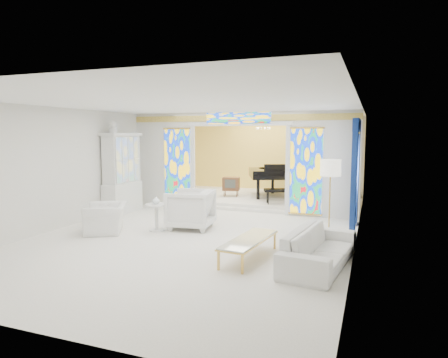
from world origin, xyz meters
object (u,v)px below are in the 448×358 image
at_px(armchair_right, 191,209).
at_px(grand_piano, 276,173).
at_px(tv_console, 231,184).
at_px(sofa, 319,248).
at_px(china_cabinet, 122,174).
at_px(armchair_left, 106,218).
at_px(coffee_table, 249,240).

bearing_deg(armchair_right, grand_piano, 160.53).
height_order(armchair_right, tv_console, armchair_right).
bearing_deg(grand_piano, sofa, -92.49).
distance_m(china_cabinet, tv_console, 3.90).
height_order(sofa, tv_console, tv_console).
bearing_deg(armchair_left, coffee_table, 49.34).
xyz_separation_m(armchair_right, tv_console, (-0.41, 4.19, 0.12)).
relative_size(armchair_right, tv_console, 1.62).
height_order(armchair_left, tv_console, tv_console).
distance_m(china_cabinet, armchair_right, 3.10).
relative_size(china_cabinet, coffee_table, 1.50).
distance_m(sofa, coffee_table, 1.29).
xyz_separation_m(china_cabinet, sofa, (6.17, -2.96, -0.84)).
height_order(grand_piano, tv_console, grand_piano).
bearing_deg(armchair_right, armchair_left, -66.35).
xyz_separation_m(grand_piano, tv_console, (-1.43, -0.71, -0.36)).
bearing_deg(china_cabinet, grand_piano, 44.52).
distance_m(armchair_left, tv_console, 5.42).
bearing_deg(coffee_table, china_cabinet, 148.49).
bearing_deg(armchair_right, coffee_table, 40.89).
bearing_deg(tv_console, china_cabinet, -138.84).
distance_m(china_cabinet, armchair_left, 2.59).
relative_size(armchair_left, sofa, 0.46).
relative_size(coffee_table, tv_console, 2.73).
height_order(armchair_right, coffee_table, armchair_right).
relative_size(china_cabinet, tv_console, 4.11).
height_order(china_cabinet, tv_console, china_cabinet).
bearing_deg(grand_piano, armchair_right, -123.58).
relative_size(armchair_left, grand_piano, 0.32).
bearing_deg(sofa, coffee_table, 98.79).
xyz_separation_m(armchair_right, grand_piano, (1.02, 4.90, 0.48)).
bearing_deg(china_cabinet, armchair_left, -64.62).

